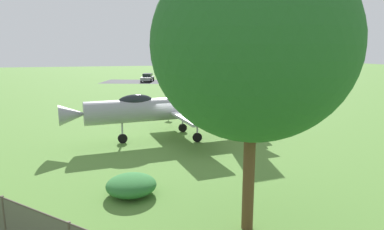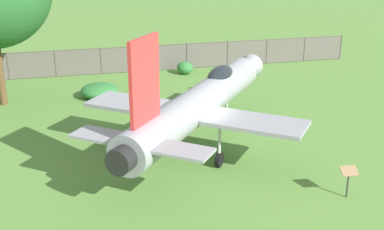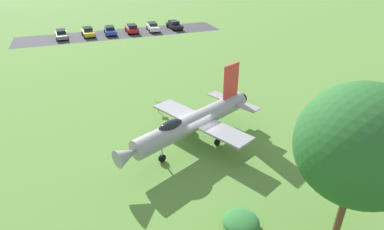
{
  "view_description": "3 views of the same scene",
  "coord_description": "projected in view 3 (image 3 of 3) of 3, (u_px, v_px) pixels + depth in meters",
  "views": [
    {
      "loc": [
        -21.6,
        4.24,
        5.9
      ],
      "look_at": [
        -4.8,
        -0.04,
        2.5
      ],
      "focal_mm": 31.56,
      "sensor_mm": 36.0,
      "label": 1
    },
    {
      "loc": [
        10.07,
        -17.32,
        8.89
      ],
      "look_at": [
        -0.27,
        -0.01,
        1.54
      ],
      "focal_mm": 47.89,
      "sensor_mm": 36.0,
      "label": 2
    },
    {
      "loc": [
        -16.64,
        13.63,
        14.02
      ],
      "look_at": [
        0.57,
        -0.18,
        2.33
      ],
      "focal_mm": 29.59,
      "sensor_mm": 36.0,
      "label": 3
    }
  ],
  "objects": [
    {
      "name": "ground_plane",
      "position": [
        195.0,
        144.0,
        25.57
      ],
      "size": [
        200.0,
        200.0,
        0.0
      ],
      "primitive_type": "plane",
      "color": "#568438"
    },
    {
      "name": "parked_car_red",
      "position": [
        132.0,
        28.0,
        58.61
      ],
      "size": [
        4.61,
        3.13,
        1.56
      ],
      "rotation": [
        0.0,
        0.0,
        5.96
      ],
      "color": "red",
      "rests_on": "ground_plane"
    },
    {
      "name": "parked_car_blue",
      "position": [
        110.0,
        30.0,
        57.52
      ],
      "size": [
        4.73,
        3.16,
        1.42
      ],
      "rotation": [
        0.0,
        0.0,
        9.08
      ],
      "color": "#23429E",
      "rests_on": "ground_plane"
    },
    {
      "name": "parked_car_black",
      "position": [
        174.0,
        25.0,
        61.45
      ],
      "size": [
        4.92,
        2.81,
        1.51
      ],
      "rotation": [
        0.0,
        0.0,
        9.19
      ],
      "color": "black",
      "rests_on": "ground_plane"
    },
    {
      "name": "parking_strip",
      "position": [
        122.0,
        33.0,
        58.44
      ],
      "size": [
        18.73,
        37.41,
        0.0
      ],
      "primitive_type": "cube",
      "rotation": [
        0.0,
        0.0,
        7.55
      ],
      "color": "#38383D",
      "rests_on": "ground_plane"
    },
    {
      "name": "display_jet",
      "position": [
        192.0,
        122.0,
        24.38
      ],
      "size": [
        9.42,
        13.36,
        5.67
      ],
      "rotation": [
        0.0,
        0.0,
        1.68
      ],
      "color": "gray",
      "rests_on": "ground_plane"
    },
    {
      "name": "shrub_by_tree",
      "position": [
        241.0,
        222.0,
        17.73
      ],
      "size": [
        2.12,
        2.07,
        0.8
      ],
      "color": "#2D7033",
      "rests_on": "ground_plane"
    },
    {
      "name": "parked_car_yellow",
      "position": [
        88.0,
        32.0,
        56.27
      ],
      "size": [
        4.4,
        2.79,
        1.54
      ],
      "rotation": [
        0.0,
        0.0,
        9.18
      ],
      "color": "gold",
      "rests_on": "ground_plane"
    },
    {
      "name": "parked_car_gray",
      "position": [
        62.0,
        34.0,
        54.87
      ],
      "size": [
        4.83,
        3.0,
        1.47
      ],
      "rotation": [
        0.0,
        0.0,
        9.13
      ],
      "color": "slate",
      "rests_on": "ground_plane"
    },
    {
      "name": "shade_tree",
      "position": [
        361.0,
        145.0,
        14.55
      ],
      "size": [
        6.06,
        6.21,
        8.93
      ],
      "color": "brown",
      "rests_on": "ground_plane"
    },
    {
      "name": "parked_car_white",
      "position": [
        153.0,
        27.0,
        60.04
      ],
      "size": [
        5.04,
        3.39,
        1.49
      ],
      "rotation": [
        0.0,
        0.0,
        9.04
      ],
      "color": "silver",
      "rests_on": "ground_plane"
    },
    {
      "name": "info_plaque",
      "position": [
        158.0,
        104.0,
        30.16
      ],
      "size": [
        0.71,
        0.69,
        1.14
      ],
      "color": "#333333",
      "rests_on": "ground_plane"
    }
  ]
}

